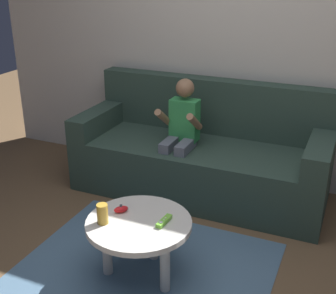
% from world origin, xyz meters
% --- Properties ---
extents(wall_back, '(4.86, 0.05, 2.50)m').
position_xyz_m(wall_back, '(0.00, 1.82, 1.25)').
color(wall_back, beige).
rests_on(wall_back, ground).
extents(couch, '(2.04, 0.80, 0.90)m').
position_xyz_m(couch, '(-0.24, 1.43, 0.31)').
color(couch, '#2D4238').
rests_on(couch, ground).
extents(person_seated_on_couch, '(0.31, 0.39, 0.97)m').
position_xyz_m(person_seated_on_couch, '(-0.36, 1.25, 0.56)').
color(person_seated_on_couch, slate).
rests_on(person_seated_on_couch, ground).
extents(coffee_table, '(0.63, 0.63, 0.39)m').
position_xyz_m(coffee_table, '(-0.19, 0.20, 0.33)').
color(coffee_table, beige).
rests_on(coffee_table, ground).
extents(area_rug, '(1.56, 1.38, 0.01)m').
position_xyz_m(area_rug, '(-0.19, 0.19, 0.00)').
color(area_rug, slate).
rests_on(area_rug, ground).
extents(game_remote_lime_near_edge, '(0.05, 0.14, 0.03)m').
position_xyz_m(game_remote_lime_near_edge, '(-0.05, 0.23, 0.41)').
color(game_remote_lime_near_edge, '#72C638').
rests_on(game_remote_lime_near_edge, coffee_table).
extents(nunchuk_red, '(0.09, 0.10, 0.05)m').
position_xyz_m(nunchuk_red, '(-0.34, 0.24, 0.41)').
color(nunchuk_red, red).
rests_on(nunchuk_red, coffee_table).
extents(soda_can, '(0.07, 0.07, 0.12)m').
position_xyz_m(soda_can, '(-0.38, 0.09, 0.45)').
color(soda_can, '#B78C2D').
rests_on(soda_can, coffee_table).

